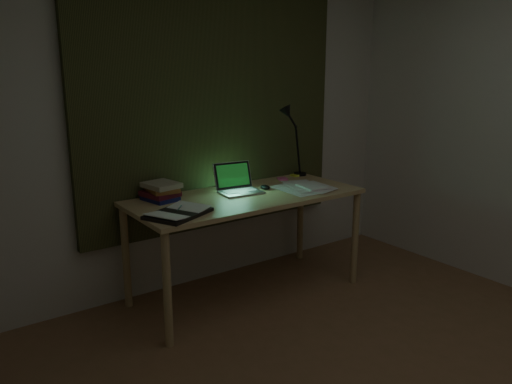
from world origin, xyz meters
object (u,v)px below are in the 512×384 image
at_px(open_textbook, 178,213).
at_px(desk_lamp, 301,141).
at_px(loose_papers, 305,188).
at_px(book_stack, 161,191).
at_px(desk, 247,245).
at_px(laptop, 241,179).

height_order(open_textbook, desk_lamp, desk_lamp).
distance_m(loose_papers, desk_lamp, 0.58).
bearing_deg(desk_lamp, book_stack, -176.86).
bearing_deg(desk_lamp, open_textbook, -161.14).
relative_size(desk, desk_lamp, 2.90).
xyz_separation_m(laptop, desk_lamp, (0.77, 0.23, 0.18)).
bearing_deg(desk, loose_papers, -13.32).
xyz_separation_m(desk, book_stack, (-0.56, 0.23, 0.45)).
bearing_deg(book_stack, desk, -22.24).
bearing_deg(laptop, loose_papers, -14.02).
distance_m(desk, loose_papers, 0.62).
bearing_deg(book_stack, open_textbook, -100.35).
height_order(book_stack, loose_papers, book_stack).
bearing_deg(desk_lamp, desk, -158.50).
relative_size(laptop, desk_lamp, 0.58).
relative_size(book_stack, loose_papers, 0.63).
bearing_deg(loose_papers, book_stack, 161.67).
bearing_deg(open_textbook, book_stack, 54.84).
distance_m(laptop, desk_lamp, 0.82).
relative_size(desk, open_textbook, 4.42).
distance_m(desk, laptop, 0.50).
relative_size(desk, loose_papers, 4.47).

